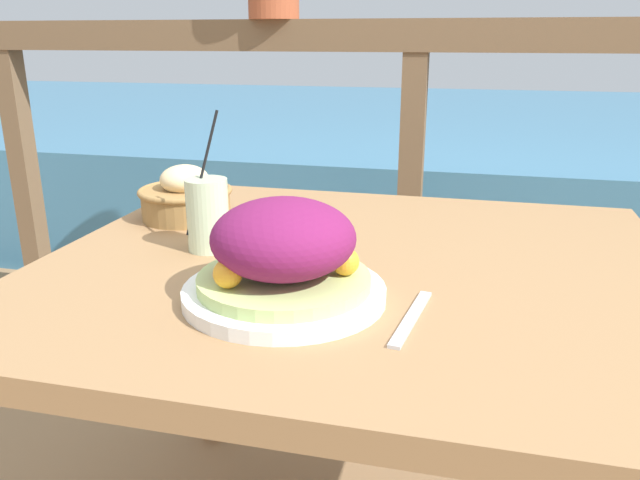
% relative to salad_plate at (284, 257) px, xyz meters
% --- Properties ---
extents(patio_table, '(1.05, 0.93, 0.71)m').
position_rel_salad_plate_xyz_m(patio_table, '(0.07, 0.19, -0.15)').
color(patio_table, '#997047').
rests_on(patio_table, ground_plane).
extents(railing_fence, '(2.80, 0.08, 1.11)m').
position_rel_salad_plate_xyz_m(railing_fence, '(0.07, 1.08, 0.06)').
color(railing_fence, brown).
rests_on(railing_fence, ground_plane).
extents(sea_backdrop, '(12.00, 4.00, 0.58)m').
position_rel_salad_plate_xyz_m(sea_backdrop, '(0.07, 3.58, -0.48)').
color(sea_backdrop, teal).
rests_on(sea_backdrop, ground_plane).
extents(salad_plate, '(0.29, 0.29, 0.15)m').
position_rel_salad_plate_xyz_m(salad_plate, '(0.00, 0.00, 0.00)').
color(salad_plate, white).
rests_on(salad_plate, patio_table).
extents(drink_glass, '(0.07, 0.08, 0.24)m').
position_rel_salad_plate_xyz_m(drink_glass, '(-0.19, 0.18, 0.00)').
color(drink_glass, beige).
rests_on(drink_glass, patio_table).
extents(bread_basket, '(0.19, 0.19, 0.11)m').
position_rel_salad_plate_xyz_m(bread_basket, '(-0.32, 0.35, -0.02)').
color(bread_basket, olive).
rests_on(bread_basket, patio_table).
extents(fork, '(0.04, 0.18, 0.00)m').
position_rel_salad_plate_xyz_m(fork, '(0.18, -0.02, -0.06)').
color(fork, silver).
rests_on(fork, patio_table).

